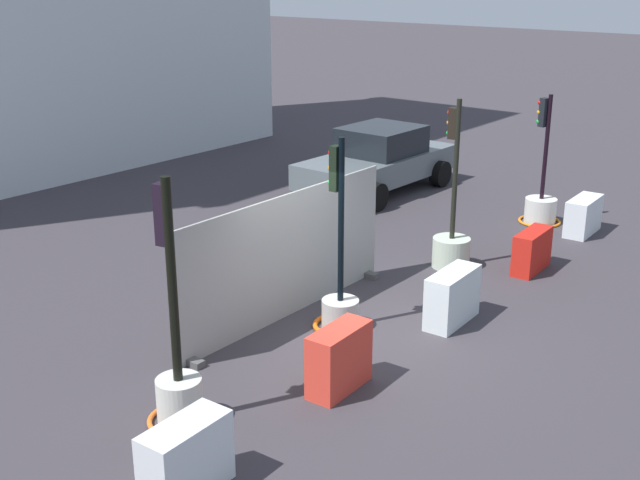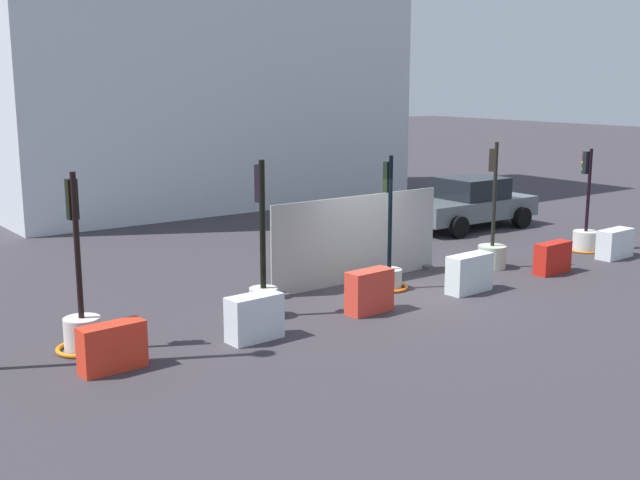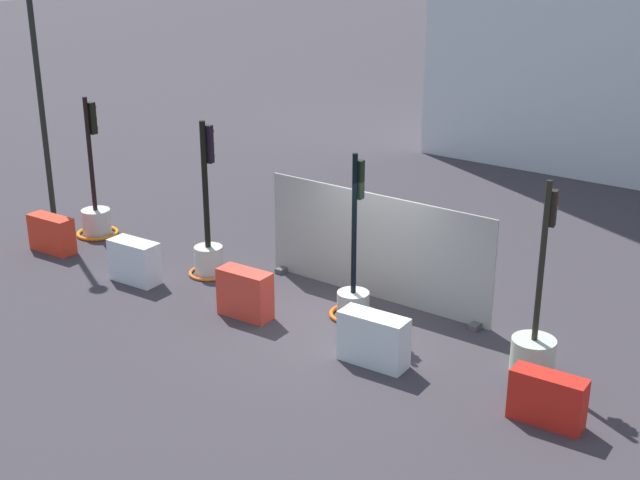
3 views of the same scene
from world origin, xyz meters
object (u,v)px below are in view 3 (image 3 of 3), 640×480
object	(u,v)px
traffic_light_2	(354,291)
construction_barrier_2	(245,294)
construction_barrier_4	(547,399)
construction_barrier_1	(135,261)
construction_barrier_3	(374,339)
traffic_light_0	(96,214)
construction_barrier_0	(52,234)
traffic_light_1	(209,246)
traffic_light_3	(534,343)
street_lamp_post	(34,43)

from	to	relation	value
traffic_light_2	construction_barrier_2	size ratio (longest dim) A/B	2.96
traffic_light_2	construction_barrier_4	world-z (taller)	traffic_light_2
construction_barrier_1	construction_barrier_3	world-z (taller)	construction_barrier_3
traffic_light_0	construction_barrier_1	world-z (taller)	traffic_light_0
construction_barrier_3	traffic_light_0	bearing A→B (deg)	170.78
traffic_light_0	construction_barrier_0	size ratio (longest dim) A/B	2.86
construction_barrier_1	construction_barrier_2	distance (m)	2.79
traffic_light_1	construction_barrier_2	size ratio (longest dim) A/B	3.08
traffic_light_2	traffic_light_3	world-z (taller)	traffic_light_3
construction_barrier_0	construction_barrier_1	size ratio (longest dim) A/B	1.05
traffic_light_0	traffic_light_3	world-z (taller)	traffic_light_3
construction_barrier_3	construction_barrier_0	bearing A→B (deg)	179.31
traffic_light_0	street_lamp_post	distance (m)	3.95
traffic_light_1	construction_barrier_2	world-z (taller)	traffic_light_1
traffic_light_1	traffic_light_2	distance (m)	3.43
traffic_light_2	street_lamp_post	world-z (taller)	street_lamp_post
traffic_light_3	traffic_light_2	bearing A→B (deg)	179.80
construction_barrier_0	street_lamp_post	size ratio (longest dim) A/B	0.17
traffic_light_2	construction_barrier_3	size ratio (longest dim) A/B	2.62
construction_barrier_1	street_lamp_post	distance (m)	5.79
traffic_light_2	traffic_light_3	size ratio (longest dim) A/B	0.96
construction_barrier_0	traffic_light_0	bearing A→B (deg)	91.89
construction_barrier_2	construction_barrier_4	world-z (taller)	construction_barrier_2
construction_barrier_0	street_lamp_post	xyz separation A→B (m)	(-1.56, 1.22, 3.76)
construction_barrier_1	traffic_light_2	bearing A→B (deg)	15.96
construction_barrier_0	construction_barrier_3	distance (m)	8.27
construction_barrier_3	street_lamp_post	xyz separation A→B (m)	(-9.83, 1.32, 3.72)
traffic_light_3	traffic_light_0	bearing A→B (deg)	179.51
traffic_light_3	construction_barrier_2	world-z (taller)	traffic_light_3
traffic_light_2	street_lamp_post	size ratio (longest dim) A/B	0.46
construction_barrier_3	construction_barrier_4	size ratio (longest dim) A/B	1.07
construction_barrier_0	traffic_light_2	bearing A→B (deg)	9.48
traffic_light_0	traffic_light_2	bearing A→B (deg)	-0.63
construction_barrier_4	construction_barrier_2	bearing A→B (deg)	178.82
traffic_light_3	construction_barrier_4	bearing A→B (deg)	-59.32
traffic_light_3	street_lamp_post	size ratio (longest dim) A/B	0.48
traffic_light_0	construction_barrier_3	xyz separation A→B (m)	(8.31, -1.35, -0.08)
traffic_light_1	construction_barrier_4	xyz separation A→B (m)	(7.60, -1.17, -0.21)
traffic_light_0	construction_barrier_1	bearing A→B (deg)	-25.94
traffic_light_3	street_lamp_post	xyz separation A→B (m)	(-12.00, 0.06, 3.64)
traffic_light_1	construction_barrier_1	size ratio (longest dim) A/B	2.99
traffic_light_0	traffic_light_3	distance (m)	10.48
construction_barrier_3	construction_barrier_4	xyz separation A→B (m)	(2.92, -0.01, -0.04)
construction_barrier_4	street_lamp_post	size ratio (longest dim) A/B	0.16
construction_barrier_3	construction_barrier_4	bearing A→B (deg)	-0.16
traffic_light_1	construction_barrier_2	bearing A→B (deg)	-29.31
construction_barrier_4	street_lamp_post	distance (m)	13.37
traffic_light_3	construction_barrier_0	distance (m)	10.50
construction_barrier_0	traffic_light_3	bearing A→B (deg)	6.34
construction_barrier_0	construction_barrier_2	xyz separation A→B (m)	(5.46, 0.01, 0.05)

